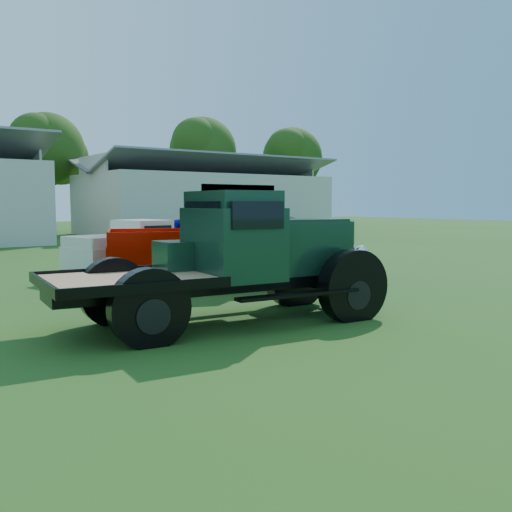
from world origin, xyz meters
TOP-DOWN VIEW (x-y plane):
  - ground at (0.00, 0.00)m, footprint 120.00×120.00m
  - shed_right at (14.00, 27.00)m, footprint 16.80×9.20m
  - tree_c at (5.00, 33.00)m, footprint 5.40×5.40m
  - tree_d at (18.00, 34.00)m, footprint 6.00×6.00m
  - tree_e at (26.00, 32.00)m, footprint 5.70×5.70m
  - vintage_flatbed at (-1.03, 0.35)m, footprint 6.00×2.83m
  - red_pickup at (1.02, 4.19)m, footprint 5.75×3.95m
  - white_pickup at (0.41, 7.28)m, footprint 4.59×2.62m
  - misc_car_blue at (6.65, 14.85)m, footprint 4.71×2.88m
  - misc_car_grey at (11.29, 14.62)m, footprint 4.84×2.58m

SIDE VIEW (x-z plane):
  - ground at x=0.00m, z-range 0.00..0.00m
  - misc_car_blue at x=6.65m, z-range 0.00..1.50m
  - misc_car_grey at x=11.29m, z-range 0.00..1.52m
  - white_pickup at x=0.41m, z-range 0.00..1.59m
  - red_pickup at x=1.02m, z-range 0.00..1.96m
  - vintage_flatbed at x=-1.03m, z-range 0.00..2.30m
  - shed_right at x=14.00m, z-range 0.00..5.20m
  - tree_c at x=5.00m, z-range 0.00..9.00m
  - tree_e at x=26.00m, z-range 0.00..9.50m
  - tree_d at x=18.00m, z-range 0.00..10.00m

